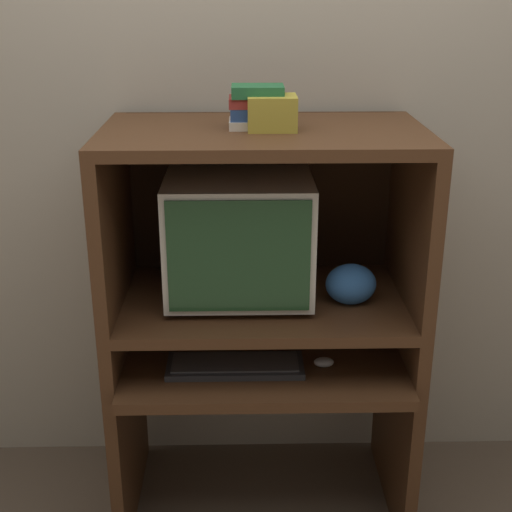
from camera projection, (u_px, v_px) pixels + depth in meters
wall_back at (260, 125)px, 2.47m from camera, size 6.00×0.06×2.60m
desk_base at (263, 411)px, 2.43m from camera, size 0.98×0.63×0.62m
desk_monitor_shelf at (263, 308)px, 2.34m from camera, size 0.98×0.58×0.19m
hutch_upper at (263, 184)px, 2.22m from camera, size 0.98×0.58×0.55m
crt_monitor at (239, 234)px, 2.27m from camera, size 0.46×0.43×0.40m
keyboard at (235, 365)px, 2.25m from camera, size 0.43×0.16×0.03m
mouse at (324, 362)px, 2.27m from camera, size 0.06×0.04×0.03m
snack_bag at (351, 284)px, 2.25m from camera, size 0.16×0.12×0.13m
book_stack at (256, 107)px, 2.11m from camera, size 0.16×0.12×0.13m
storage_box at (272, 113)px, 2.08m from camera, size 0.14×0.12×0.10m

